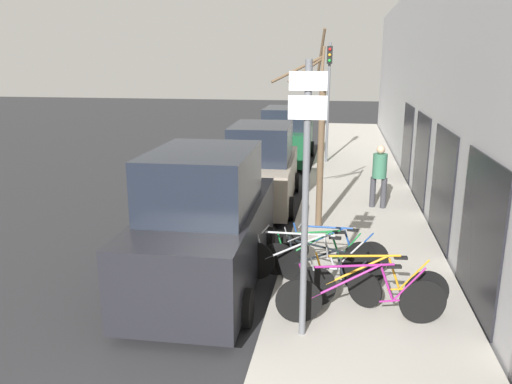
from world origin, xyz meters
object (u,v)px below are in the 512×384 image
parked_car_1 (262,169)px  signpost (306,192)px  traffic_light (329,87)px  parked_car_2 (286,137)px  street_tree (319,141)px  bicycle_0 (361,298)px  bicycle_2 (324,272)px  bicycle_3 (307,263)px  bicycle_5 (332,250)px  bicycle_1 (370,285)px  parked_car_0 (206,225)px  pedestrian_near (379,172)px  bicycle_4 (318,256)px

parked_car_1 → signpost: bearing=-78.8°
parked_car_1 → traffic_light: traffic_light is taller
parked_car_2 → street_tree: size_ratio=1.04×
bicycle_0 → street_tree: 4.85m
bicycle_2 → parked_car_2: parked_car_2 is taller
bicycle_3 → signpost: bearing=-170.8°
bicycle_5 → traffic_light: bearing=10.6°
bicycle_1 → parked_car_0: (-2.87, 0.79, 0.57)m
parked_car_0 → parked_car_1: 5.41m
bicycle_2 → pedestrian_near: (1.22, 5.43, 0.61)m
parked_car_0 → parked_car_2: parked_car_0 is taller
parked_car_0 → bicycle_5: bearing=16.9°
bicycle_3 → parked_car_0: (-1.83, 0.12, 0.55)m
bicycle_1 → bicycle_3: size_ratio=0.93×
bicycle_0 → street_tree: (-0.89, 4.48, 1.64)m
parked_car_0 → street_tree: size_ratio=1.06×
bicycle_0 → street_tree: bearing=2.4°
bicycle_2 → bicycle_5: (0.10, 1.07, -0.00)m
bicycle_0 → bicycle_2: bicycle_0 is taller
signpost → pedestrian_near: bearing=77.8°
parked_car_1 → pedestrian_near: bearing=-8.0°
bicycle_3 → parked_car_1: parked_car_1 is taller
signpost → parked_car_1: bearing=103.7°
bicycle_3 → parked_car_0: parked_car_0 is taller
bicycle_1 → bicycle_4: bearing=32.2°
signpost → bicycle_4: bearing=86.8°
signpost → bicycle_2: 2.26m
bicycle_3 → traffic_light: bearing=7.6°
bicycle_4 → bicycle_1: bearing=-155.2°
bicycle_4 → bicycle_5: (0.23, 0.34, -0.01)m
parked_car_1 → traffic_light: (1.62, 5.82, 2.01)m
signpost → parked_car_1: 7.45m
pedestrian_near → street_tree: (-1.53, -1.89, 1.07)m
bicycle_4 → traffic_light: size_ratio=0.47×
bicycle_1 → street_tree: size_ratio=0.53×
bicycle_1 → traffic_light: (-1.11, 12.02, 2.49)m
signpost → traffic_light: size_ratio=0.85×
parked_car_2 → traffic_light: traffic_light is taller
bicycle_5 → bicycle_3: bearing=162.5°
bicycle_0 → bicycle_5: size_ratio=1.21×
signpost → street_tree: street_tree is taller
bicycle_0 → bicycle_5: bicycle_0 is taller
bicycle_1 → pedestrian_near: size_ratio=1.43×
bicycle_1 → bicycle_5: bicycle_1 is taller
street_tree → signpost: bearing=-89.3°
bicycle_4 → bicycle_5: bicycle_4 is taller
bicycle_0 → bicycle_1: 0.51m
pedestrian_near → parked_car_2: bearing=130.7°
bicycle_5 → parked_car_1: 5.14m
parked_car_0 → parked_car_1: parked_car_0 is taller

